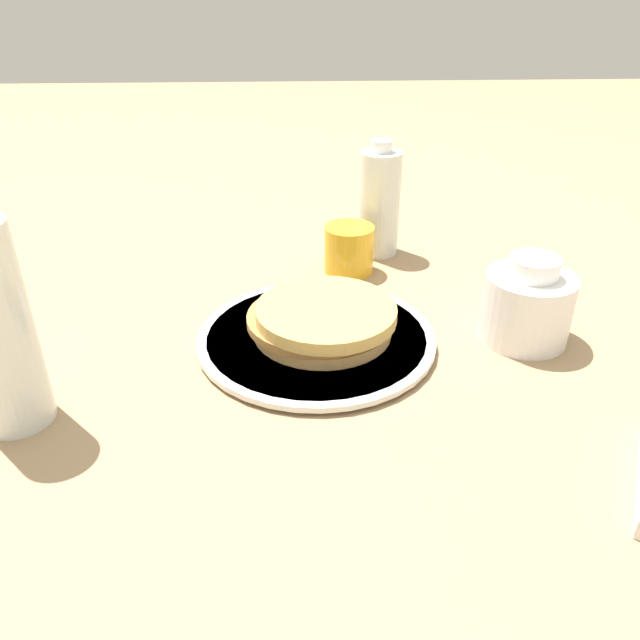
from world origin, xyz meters
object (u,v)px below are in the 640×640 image
Objects in this scene: juice_glass at (349,249)px; water_bottle_mid at (379,202)px; pancake_stack at (323,319)px; plate at (320,338)px; cream_jug at (527,305)px.

water_bottle_mid is (-0.07, 0.05, 0.05)m from juice_glass.
pancake_stack is at bearing -20.41° from water_bottle_mid.
water_bottle_mid is at bearing 159.15° from plate.
pancake_stack is 0.30m from water_bottle_mid.
cream_jug is at bearing 90.24° from plate.
plate is at bearing -89.76° from cream_jug.
plate is 1.62× the size of pancake_stack.
water_bottle_mid reaches higher than juice_glass.
cream_jug is 0.32m from water_bottle_mid.
cream_jug is (-0.00, 0.26, 0.04)m from plate.
water_bottle_mid reaches higher than pancake_stack.
pancake_stack is 1.65× the size of cream_jug.
water_bottle_mid is (-0.28, -0.15, 0.04)m from cream_jug.
juice_glass is 0.10m from water_bottle_mid.
cream_jug is at bearing 89.76° from pancake_stack.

